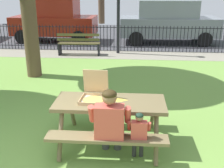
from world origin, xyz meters
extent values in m
cube|color=#709C43|center=(0.00, 2.17, -0.01)|extent=(28.00, 12.35, 0.02)
cube|color=gray|center=(0.00, 7.65, 0.00)|extent=(28.00, 1.40, 0.01)
cube|color=#424247|center=(0.00, 12.31, -0.01)|extent=(28.00, 7.92, 0.01)
cube|color=brown|center=(1.16, 1.26, 0.74)|extent=(1.81, 0.77, 0.06)
cube|color=brown|center=(1.16, 0.66, 0.44)|extent=(1.80, 0.29, 0.05)
cube|color=brown|center=(1.15, 1.86, 0.44)|extent=(1.80, 0.29, 0.05)
cylinder|color=brown|center=(0.42, 0.84, 0.35)|extent=(0.07, 0.43, 0.74)
cylinder|color=brown|center=(0.42, 1.67, 0.35)|extent=(0.07, 0.43, 0.74)
cylinder|color=brown|center=(1.90, 0.85, 0.35)|extent=(0.07, 0.43, 0.74)
cylinder|color=brown|center=(1.89, 1.68, 0.35)|extent=(0.07, 0.43, 0.74)
cube|color=tan|center=(0.89, 1.24, 0.78)|extent=(0.44, 0.44, 0.01)
cube|color=silver|center=(0.89, 1.24, 0.78)|extent=(0.41, 0.41, 0.00)
cube|color=tan|center=(0.88, 1.04, 0.80)|extent=(0.42, 0.04, 0.04)
cube|color=tan|center=(0.90, 1.45, 0.80)|extent=(0.42, 0.04, 0.04)
cube|color=tan|center=(0.69, 1.26, 0.80)|extent=(0.04, 0.42, 0.04)
cube|color=tan|center=(1.09, 1.23, 0.80)|extent=(0.04, 0.42, 0.04)
cube|color=tan|center=(0.90, 1.46, 1.04)|extent=(0.42, 0.10, 0.42)
cylinder|color=tan|center=(0.89, 1.24, 0.79)|extent=(0.36, 0.36, 0.01)
cylinder|color=#EBCB58|center=(0.89, 1.24, 0.80)|extent=(0.33, 0.33, 0.00)
pyramid|color=yellow|center=(1.29, 1.32, 0.78)|extent=(0.24, 0.14, 0.01)
cube|color=tan|center=(1.17, 1.32, 0.78)|extent=(0.03, 0.15, 0.02)
cylinder|color=#434343|center=(1.10, 1.08, 0.22)|extent=(0.12, 0.12, 0.44)
cylinder|color=#434343|center=(1.10, 0.87, 0.47)|extent=(0.15, 0.42, 0.15)
cylinder|color=#434343|center=(1.30, 1.08, 0.22)|extent=(0.12, 0.12, 0.44)
cylinder|color=#434343|center=(1.30, 0.87, 0.47)|extent=(0.15, 0.42, 0.15)
cube|color=#CC4C3F|center=(1.20, 0.66, 0.70)|extent=(0.42, 0.22, 0.52)
cylinder|color=#CC4C3F|center=(0.94, 0.71, 0.80)|extent=(0.09, 0.21, 0.31)
cylinder|color=#CC4C3F|center=(1.46, 0.71, 0.80)|extent=(0.09, 0.21, 0.31)
sphere|color=#8C6647|center=(1.20, 0.68, 1.08)|extent=(0.21, 0.21, 0.21)
ellipsoid|color=#332611|center=(1.20, 0.67, 1.13)|extent=(0.21, 0.20, 0.12)
cylinder|color=#303030|center=(1.57, 0.89, 0.22)|extent=(0.07, 0.07, 0.44)
cylinder|color=#303030|center=(1.57, 0.78, 0.46)|extent=(0.08, 0.23, 0.08)
cylinder|color=#303030|center=(1.68, 0.89, 0.22)|extent=(0.07, 0.07, 0.44)
cylinder|color=#303030|center=(1.68, 0.78, 0.46)|extent=(0.08, 0.23, 0.08)
cube|color=#CC4C3F|center=(1.63, 0.66, 0.58)|extent=(0.23, 0.12, 0.29)
cylinder|color=#CC4C3F|center=(1.48, 0.69, 0.64)|extent=(0.05, 0.12, 0.17)
cylinder|color=#CC4C3F|center=(1.77, 0.69, 0.64)|extent=(0.05, 0.12, 0.17)
sphere|color=#8C6647|center=(1.63, 0.67, 0.79)|extent=(0.12, 0.12, 0.12)
ellipsoid|color=#1A3125|center=(1.63, 0.67, 0.82)|extent=(0.12, 0.11, 0.07)
cylinder|color=black|center=(0.00, 8.35, 0.95)|extent=(20.34, 0.03, 0.03)
cylinder|color=black|center=(0.00, 8.35, 0.16)|extent=(20.34, 0.03, 0.03)
cylinder|color=black|center=(-4.07, 8.35, 0.52)|extent=(0.02, 0.02, 1.04)
cylinder|color=black|center=(-3.93, 8.35, 0.52)|extent=(0.02, 0.02, 1.04)
cylinder|color=black|center=(-3.79, 8.35, 0.52)|extent=(0.02, 0.02, 1.04)
cylinder|color=black|center=(-3.65, 8.35, 0.52)|extent=(0.02, 0.02, 1.04)
cylinder|color=black|center=(-3.51, 8.35, 0.52)|extent=(0.02, 0.02, 1.04)
cylinder|color=black|center=(-3.37, 8.35, 0.52)|extent=(0.02, 0.02, 1.04)
cylinder|color=black|center=(-3.23, 8.35, 0.52)|extent=(0.02, 0.02, 1.04)
cylinder|color=black|center=(-3.09, 8.35, 0.52)|extent=(0.02, 0.02, 1.04)
cylinder|color=black|center=(-2.95, 8.35, 0.52)|extent=(0.02, 0.02, 1.04)
cylinder|color=black|center=(-2.81, 8.35, 0.52)|extent=(0.02, 0.02, 1.04)
cylinder|color=black|center=(-2.66, 8.35, 0.52)|extent=(0.02, 0.02, 1.04)
cylinder|color=black|center=(-2.52, 8.35, 0.52)|extent=(0.02, 0.02, 1.04)
cylinder|color=black|center=(-2.38, 8.35, 0.52)|extent=(0.02, 0.02, 1.04)
cylinder|color=black|center=(-2.24, 8.35, 0.52)|extent=(0.02, 0.02, 1.04)
cylinder|color=black|center=(-2.10, 8.35, 0.52)|extent=(0.02, 0.02, 1.04)
cylinder|color=black|center=(-1.96, 8.35, 0.52)|extent=(0.02, 0.02, 1.04)
cylinder|color=black|center=(-1.82, 8.35, 0.52)|extent=(0.02, 0.02, 1.04)
cylinder|color=black|center=(-1.68, 8.35, 0.52)|extent=(0.02, 0.02, 1.04)
cylinder|color=black|center=(-1.54, 8.35, 0.52)|extent=(0.02, 0.02, 1.04)
cylinder|color=black|center=(-1.40, 8.35, 0.52)|extent=(0.02, 0.02, 1.04)
cylinder|color=black|center=(-1.26, 8.35, 0.52)|extent=(0.02, 0.02, 1.04)
cylinder|color=black|center=(-1.12, 8.35, 0.52)|extent=(0.02, 0.02, 1.04)
cylinder|color=black|center=(-0.98, 8.35, 0.52)|extent=(0.02, 0.02, 1.04)
cylinder|color=black|center=(-0.84, 8.35, 0.52)|extent=(0.02, 0.02, 1.04)
cylinder|color=black|center=(-0.70, 8.35, 0.52)|extent=(0.02, 0.02, 1.04)
cylinder|color=black|center=(-0.56, 8.35, 0.52)|extent=(0.02, 0.02, 1.04)
cylinder|color=black|center=(-0.42, 8.35, 0.52)|extent=(0.02, 0.02, 1.04)
cylinder|color=black|center=(-0.28, 8.35, 0.52)|extent=(0.02, 0.02, 1.04)
cylinder|color=black|center=(-0.14, 8.35, 0.52)|extent=(0.02, 0.02, 1.04)
cylinder|color=black|center=(0.00, 8.35, 0.52)|extent=(0.02, 0.02, 1.04)
cylinder|color=black|center=(0.14, 8.35, 0.52)|extent=(0.02, 0.02, 1.04)
cylinder|color=black|center=(0.28, 8.35, 0.52)|extent=(0.02, 0.02, 1.04)
cylinder|color=black|center=(0.42, 8.35, 0.52)|extent=(0.02, 0.02, 1.04)
cylinder|color=black|center=(0.56, 8.35, 0.52)|extent=(0.02, 0.02, 1.04)
cylinder|color=black|center=(0.70, 8.35, 0.52)|extent=(0.02, 0.02, 1.04)
cylinder|color=black|center=(0.84, 8.35, 0.52)|extent=(0.02, 0.02, 1.04)
cylinder|color=black|center=(0.98, 8.35, 0.52)|extent=(0.02, 0.02, 1.04)
cylinder|color=black|center=(1.12, 8.35, 0.52)|extent=(0.02, 0.02, 1.04)
cylinder|color=black|center=(1.26, 8.35, 0.52)|extent=(0.02, 0.02, 1.04)
cylinder|color=black|center=(1.40, 8.35, 0.52)|extent=(0.02, 0.02, 1.04)
cylinder|color=black|center=(1.54, 8.35, 0.52)|extent=(0.02, 0.02, 1.04)
cylinder|color=black|center=(1.68, 8.35, 0.52)|extent=(0.02, 0.02, 1.04)
cylinder|color=black|center=(1.82, 8.35, 0.52)|extent=(0.02, 0.02, 1.04)
cylinder|color=black|center=(1.96, 8.35, 0.52)|extent=(0.02, 0.02, 1.04)
cylinder|color=black|center=(2.10, 8.35, 0.52)|extent=(0.02, 0.02, 1.04)
cylinder|color=black|center=(2.24, 8.35, 0.52)|extent=(0.02, 0.02, 1.04)
cylinder|color=black|center=(2.38, 8.35, 0.52)|extent=(0.02, 0.02, 1.04)
cylinder|color=black|center=(2.52, 8.35, 0.52)|extent=(0.02, 0.02, 1.04)
cylinder|color=black|center=(2.66, 8.35, 0.52)|extent=(0.02, 0.02, 1.04)
cylinder|color=black|center=(2.81, 8.35, 0.52)|extent=(0.02, 0.02, 1.04)
cylinder|color=black|center=(2.95, 8.35, 0.52)|extent=(0.02, 0.02, 1.04)
cylinder|color=black|center=(3.09, 8.35, 0.52)|extent=(0.02, 0.02, 1.04)
cylinder|color=black|center=(3.23, 8.35, 0.52)|extent=(0.02, 0.02, 1.04)
cylinder|color=black|center=(3.37, 8.35, 0.52)|extent=(0.02, 0.02, 1.04)
cylinder|color=black|center=(3.51, 8.35, 0.52)|extent=(0.02, 0.02, 1.04)
cylinder|color=black|center=(3.65, 8.35, 0.52)|extent=(0.02, 0.02, 1.04)
cylinder|color=black|center=(3.79, 8.35, 0.52)|extent=(0.02, 0.02, 1.04)
cylinder|color=black|center=(3.93, 8.35, 0.52)|extent=(0.02, 0.02, 1.04)
cylinder|color=black|center=(4.07, 8.35, 0.52)|extent=(0.02, 0.02, 1.04)
cylinder|color=black|center=(4.21, 8.35, 0.52)|extent=(0.02, 0.02, 1.04)
cylinder|color=black|center=(4.35, 8.35, 0.52)|extent=(0.02, 0.02, 1.04)
cylinder|color=black|center=(4.49, 8.35, 0.52)|extent=(0.02, 0.02, 1.04)
cylinder|color=black|center=(4.63, 8.35, 0.52)|extent=(0.02, 0.02, 1.04)
cylinder|color=black|center=(4.77, 8.35, 0.52)|extent=(0.02, 0.02, 1.04)
cylinder|color=black|center=(4.91, 8.35, 0.52)|extent=(0.02, 0.02, 1.04)
cylinder|color=black|center=(5.05, 8.35, 0.52)|extent=(0.02, 0.02, 1.04)
cube|color=brown|center=(-0.59, 7.72, 0.44)|extent=(1.60, 0.16, 0.04)
cube|color=brown|center=(-0.59, 7.58, 0.44)|extent=(1.60, 0.16, 0.04)
cube|color=brown|center=(-0.58, 7.44, 0.44)|extent=(1.60, 0.16, 0.04)
cube|color=brown|center=(-0.58, 7.38, 0.62)|extent=(1.60, 0.11, 0.11)
cube|color=brown|center=(-0.58, 7.38, 0.80)|extent=(1.60, 0.11, 0.11)
cube|color=black|center=(0.17, 7.55, 0.22)|extent=(0.07, 0.44, 0.44)
cube|color=black|center=(-1.35, 7.50, 0.22)|extent=(0.07, 0.44, 0.44)
cylinder|color=brown|center=(-1.42, 4.82, 1.75)|extent=(0.42, 0.42, 3.50)
cube|color=maroon|center=(-2.28, 10.23, 0.76)|extent=(3.94, 1.81, 0.84)
cube|color=maroon|center=(-2.28, 10.23, 1.58)|extent=(2.23, 1.56, 0.80)
cube|color=#262D38|center=(-1.56, 10.22, 1.58)|extent=(0.07, 1.46, 0.68)
cylinder|color=black|center=(-0.97, 9.34, 0.32)|extent=(0.64, 0.12, 0.64)
cylinder|color=black|center=(-0.93, 11.06, 0.32)|extent=(0.64, 0.12, 0.64)
cylinder|color=black|center=(-3.62, 9.40, 0.32)|extent=(0.64, 0.12, 0.64)
cylinder|color=black|center=(-3.58, 11.12, 0.32)|extent=(0.64, 0.12, 0.64)
cube|color=slate|center=(3.08, 10.23, 0.76)|extent=(4.44, 1.89, 0.84)
cube|color=slate|center=(2.98, 10.23, 1.56)|extent=(2.63, 1.64, 0.76)
cube|color=#262D38|center=(3.93, 10.25, 1.56)|extent=(0.07, 1.53, 0.65)
cylinder|color=black|center=(4.60, 9.36, 0.32)|extent=(0.64, 0.12, 0.64)
cylinder|color=black|center=(4.56, 11.16, 0.32)|extent=(0.64, 0.12, 0.64)
cylinder|color=black|center=(1.61, 9.30, 0.32)|extent=(0.64, 0.12, 0.64)
cylinder|color=black|center=(1.57, 11.10, 0.32)|extent=(0.64, 0.12, 0.64)
cylinder|color=brown|center=(-0.82, 16.96, 1.50)|extent=(0.44, 0.44, 3.00)
camera|label=1|loc=(1.53, -2.86, 2.54)|focal=44.28mm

